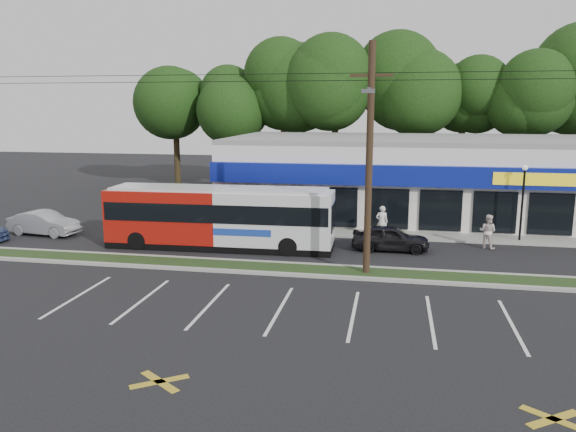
# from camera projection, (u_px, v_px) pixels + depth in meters

# --- Properties ---
(ground) EXTENTS (120.00, 120.00, 0.00)m
(ground) POSITION_uv_depth(u_px,v_px,m) (296.00, 277.00, 24.47)
(ground) COLOR black
(ground) RESTS_ON ground
(grass_strip) EXTENTS (40.00, 1.60, 0.12)m
(grass_strip) POSITION_uv_depth(u_px,v_px,m) (299.00, 270.00, 25.42)
(grass_strip) COLOR #243214
(grass_strip) RESTS_ON ground
(curb_south) EXTENTS (40.00, 0.25, 0.14)m
(curb_south) POSITION_uv_depth(u_px,v_px,m) (296.00, 275.00, 24.60)
(curb_south) COLOR #9E9E93
(curb_south) RESTS_ON ground
(curb_north) EXTENTS (40.00, 0.25, 0.14)m
(curb_north) POSITION_uv_depth(u_px,v_px,m) (302.00, 264.00, 26.24)
(curb_north) COLOR #9E9E93
(curb_north) RESTS_ON ground
(sidewalk) EXTENTS (32.00, 2.20, 0.10)m
(sidewalk) POSITION_uv_depth(u_px,v_px,m) (408.00, 235.00, 32.23)
(sidewalk) COLOR #9E9E93
(sidewalk) RESTS_ON ground
(strip_mall) EXTENTS (25.00, 12.55, 5.30)m
(strip_mall) POSITION_uv_depth(u_px,v_px,m) (415.00, 176.00, 38.31)
(strip_mall) COLOR silver
(strip_mall) RESTS_ON ground
(utility_pole) EXTENTS (50.00, 2.77, 10.00)m
(utility_pole) POSITION_uv_depth(u_px,v_px,m) (365.00, 152.00, 23.81)
(utility_pole) COLOR black
(utility_pole) RESTS_ON ground
(lamp_post) EXTENTS (0.30, 0.30, 4.25)m
(lamp_post) POSITION_uv_depth(u_px,v_px,m) (523.00, 194.00, 30.44)
(lamp_post) COLOR black
(lamp_post) RESTS_ON ground
(tree_line) EXTENTS (46.76, 6.76, 11.83)m
(tree_line) POSITION_uv_depth(u_px,v_px,m) (396.00, 93.00, 47.21)
(tree_line) COLOR black
(tree_line) RESTS_ON ground
(metrobus) EXTENTS (11.99, 2.84, 3.21)m
(metrobus) POSITION_uv_depth(u_px,v_px,m) (220.00, 216.00, 29.36)
(metrobus) COLOR #9F130C
(metrobus) RESTS_ON ground
(car_dark) EXTENTS (3.96, 1.65, 1.34)m
(car_dark) POSITION_uv_depth(u_px,v_px,m) (390.00, 238.00, 28.92)
(car_dark) COLOR black
(car_dark) RESTS_ON ground
(car_silver) EXTENTS (4.35, 1.94, 1.39)m
(car_silver) POSITION_uv_depth(u_px,v_px,m) (44.00, 223.00, 32.49)
(car_silver) COLOR #919498
(car_silver) RESTS_ON ground
(pedestrian_a) EXTENTS (0.72, 0.51, 1.87)m
(pedestrian_a) POSITION_uv_depth(u_px,v_px,m) (382.00, 222.00, 31.58)
(pedestrian_a) COLOR silver
(pedestrian_a) RESTS_ON ground
(pedestrian_b) EXTENTS (1.10, 1.02, 1.81)m
(pedestrian_b) POSITION_uv_depth(u_px,v_px,m) (488.00, 231.00, 29.35)
(pedestrian_b) COLOR silver
(pedestrian_b) RESTS_ON ground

